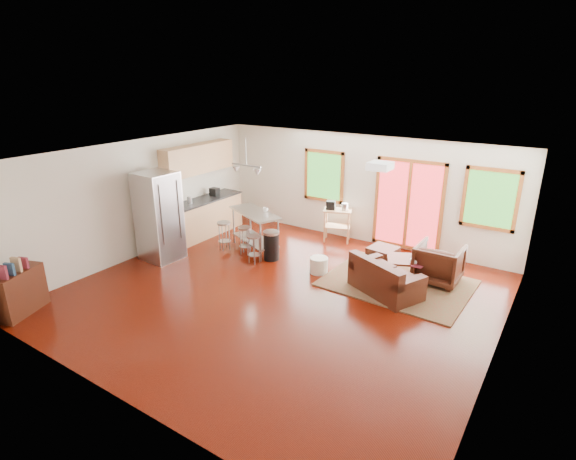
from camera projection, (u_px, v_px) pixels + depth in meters
The scene contains 29 objects.
floor at pixel (279, 295), 8.49m from camera, with size 7.50×7.00×0.02m, color #370901.
ceiling at pixel (278, 157), 7.62m from camera, with size 7.50×7.00×0.02m, color white.
back_wall at pixel (361, 189), 10.82m from camera, with size 7.50×0.02×2.60m, color silver.
left_wall at pixel (140, 199), 10.00m from camera, with size 0.02×7.00×2.60m, color silver.
right_wall at pixel (506, 280), 6.11m from camera, with size 0.02×7.00×2.60m, color silver.
front_wall at pixel (111, 312), 5.29m from camera, with size 7.50×0.02×2.60m, color silver.
window_left at pixel (324, 176), 11.23m from camera, with size 1.10×0.05×1.30m.
french_doors at pixel (408, 205), 10.23m from camera, with size 1.60×0.05×2.10m.
window_right at pixel (490, 199), 9.21m from camera, with size 1.10×0.05×1.30m.
rug at pixel (397, 283), 8.91m from camera, with size 2.71×2.09×0.03m, color #475D36.
loveseat at pixel (384, 280), 8.42m from camera, with size 1.53×1.24×0.71m.
coffee_table at pixel (414, 262), 9.03m from camera, with size 1.22×1.00×0.42m.
armchair at pixel (439, 262), 8.85m from camera, with size 0.84×0.79×0.87m, color black.
ottoman at pixel (383, 255), 9.79m from camera, with size 0.56×0.56×0.37m, color black.
pouf at pixel (319, 265), 9.35m from camera, with size 0.38×0.38×0.33m, color silver.
vase at pixel (415, 258), 8.79m from camera, with size 0.21×0.22×0.33m.
book at pixel (414, 258), 8.76m from camera, with size 0.22×0.03×0.29m, color maroon.
cabinets at pixel (203, 199), 11.32m from camera, with size 0.64×2.24×2.30m.
refrigerator at pixel (159, 216), 9.81m from camera, with size 0.83×0.79×1.96m.
island at pixel (255, 224), 10.38m from camera, with size 1.59×1.15×0.94m.
cup at pixel (265, 209), 10.22m from camera, with size 0.12×0.10×0.12m, color white.
bar_stool_a at pixel (224, 229), 10.47m from camera, with size 0.42×0.42×0.67m.
bar_stool_b at pixel (245, 234), 10.20m from camera, with size 0.39×0.39×0.65m.
bar_stool_c at pixel (254, 243), 9.72m from camera, with size 0.32×0.32×0.63m.
trash_can at pixel (271, 245), 9.96m from camera, with size 0.37×0.37×0.66m.
kitchen_cart at pixel (337, 214), 10.93m from camera, with size 0.77×0.64×1.02m.
bookshelf at pixel (20, 291), 7.71m from camera, with size 0.63×0.95×1.05m.
ceiling_flush at pixel (380, 166), 7.29m from camera, with size 0.35×0.35×0.12m, color white.
pendant_light at pixel (246, 170), 10.02m from camera, with size 0.80×0.18×0.79m.
Camera 1 is at (4.30, -6.26, 3.99)m, focal length 28.00 mm.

